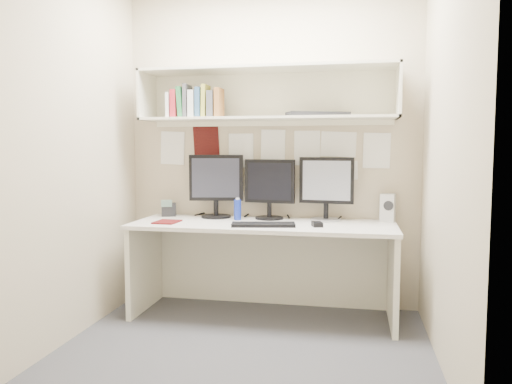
% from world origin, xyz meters
% --- Properties ---
extents(floor, '(2.40, 2.00, 0.01)m').
position_xyz_m(floor, '(0.00, 0.00, 0.00)').
color(floor, '#414045').
rests_on(floor, ground).
extents(wall_back, '(2.40, 0.02, 2.60)m').
position_xyz_m(wall_back, '(0.00, 1.00, 1.30)').
color(wall_back, '#B8A98D').
rests_on(wall_back, ground).
extents(wall_front, '(2.40, 0.02, 2.60)m').
position_xyz_m(wall_front, '(0.00, -1.00, 1.30)').
color(wall_front, '#B8A98D').
rests_on(wall_front, ground).
extents(wall_left, '(0.02, 2.00, 2.60)m').
position_xyz_m(wall_left, '(-1.20, 0.00, 1.30)').
color(wall_left, '#B8A98D').
rests_on(wall_left, ground).
extents(wall_right, '(0.02, 2.00, 2.60)m').
position_xyz_m(wall_right, '(1.20, 0.00, 1.30)').
color(wall_right, '#B8A98D').
rests_on(wall_right, ground).
extents(desk, '(2.00, 0.70, 0.73)m').
position_xyz_m(desk, '(0.00, 0.65, 0.37)').
color(desk, silver).
rests_on(desk, floor).
extents(overhead_hutch, '(2.00, 0.38, 0.40)m').
position_xyz_m(overhead_hutch, '(0.00, 0.86, 1.72)').
color(overhead_hutch, silver).
rests_on(overhead_hutch, wall_back).
extents(pinned_papers, '(1.92, 0.01, 0.48)m').
position_xyz_m(pinned_papers, '(0.00, 0.99, 1.25)').
color(pinned_papers, white).
rests_on(pinned_papers, wall_back).
extents(monitor_left, '(0.44, 0.24, 0.51)m').
position_xyz_m(monitor_left, '(-0.43, 0.87, 1.01)').
color(monitor_left, black).
rests_on(monitor_left, desk).
extents(monitor_center, '(0.41, 0.23, 0.48)m').
position_xyz_m(monitor_center, '(0.01, 0.87, 0.99)').
color(monitor_center, black).
rests_on(monitor_center, desk).
extents(monitor_right, '(0.43, 0.23, 0.50)m').
position_xyz_m(monitor_right, '(0.47, 0.87, 1.00)').
color(monitor_right, '#A5A5AA').
rests_on(monitor_right, desk).
extents(keyboard, '(0.48, 0.24, 0.02)m').
position_xyz_m(keyboard, '(0.03, 0.49, 0.74)').
color(keyboard, black).
rests_on(keyboard, desk).
extents(mouse, '(0.09, 0.12, 0.03)m').
position_xyz_m(mouse, '(0.42, 0.54, 0.75)').
color(mouse, black).
rests_on(mouse, desk).
extents(speaker, '(0.13, 0.13, 0.21)m').
position_xyz_m(speaker, '(0.94, 0.91, 0.84)').
color(speaker, '#BBBBB6').
rests_on(speaker, desk).
extents(blue_bottle, '(0.06, 0.06, 0.18)m').
position_xyz_m(blue_bottle, '(-0.22, 0.75, 0.81)').
color(blue_bottle, navy).
rests_on(blue_bottle, desk).
extents(maroon_notebook, '(0.18, 0.22, 0.01)m').
position_xyz_m(maroon_notebook, '(-0.73, 0.52, 0.74)').
color(maroon_notebook, '#520E0F').
rests_on(maroon_notebook, desk).
extents(desk_phone, '(0.14, 0.14, 0.14)m').
position_xyz_m(desk_phone, '(-0.85, 0.87, 0.79)').
color(desk_phone, black).
rests_on(desk_phone, desk).
extents(book_stack, '(0.44, 0.16, 0.26)m').
position_xyz_m(book_stack, '(-0.56, 0.75, 1.65)').
color(book_stack, silver).
rests_on(book_stack, overhead_hutch).
extents(hutch_tray, '(0.50, 0.34, 0.03)m').
position_xyz_m(hutch_tray, '(0.40, 0.80, 1.56)').
color(hutch_tray, black).
rests_on(hutch_tray, overhead_hutch).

